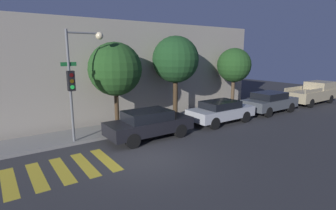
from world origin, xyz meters
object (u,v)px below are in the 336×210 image
(sedan_near_corner, at_px, (149,123))
(pickup_truck, at_px, (313,93))
(tree_near_corner, at_px, (115,69))
(tree_far_end, at_px, (234,65))
(traffic_light_pole, at_px, (78,71))
(sedan_middle, at_px, (221,111))
(sedan_far_end, at_px, (270,102))
(tree_midblock, at_px, (176,60))

(sedan_near_corner, relative_size, pickup_truck, 0.84)
(tree_near_corner, bearing_deg, tree_far_end, 0.00)
(traffic_light_pole, bearing_deg, sedan_middle, -8.84)
(sedan_middle, relative_size, pickup_truck, 0.83)
(tree_far_end, bearing_deg, sedan_far_end, -65.05)
(sedan_near_corner, xyz_separation_m, tree_near_corner, (-0.62, 2.48, 2.61))
(sedan_far_end, bearing_deg, sedan_near_corner, 180.00)
(sedan_middle, xyz_separation_m, pickup_truck, (11.12, 0.00, 0.16))
(tree_midblock, height_order, tree_far_end, tree_midblock)
(traffic_light_pole, distance_m, sedan_middle, 8.69)
(sedan_near_corner, height_order, tree_far_end, tree_far_end)
(pickup_truck, relative_size, tree_midblock, 0.98)
(sedan_near_corner, distance_m, sedan_middle, 5.15)
(traffic_light_pole, height_order, sedan_near_corner, traffic_light_pole)
(tree_midblock, xyz_separation_m, tree_far_end, (5.50, 0.00, -0.51))
(sedan_far_end, height_order, pickup_truck, pickup_truck)
(traffic_light_pole, height_order, tree_far_end, traffic_light_pole)
(pickup_truck, height_order, tree_near_corner, tree_near_corner)
(sedan_near_corner, relative_size, sedan_middle, 1.02)
(traffic_light_pole, relative_size, tree_near_corner, 1.09)
(sedan_far_end, relative_size, tree_far_end, 0.94)
(tree_near_corner, relative_size, tree_far_end, 1.05)
(traffic_light_pole, xyz_separation_m, tree_near_corner, (2.38, 1.21, -0.07))
(pickup_truck, bearing_deg, tree_midblock, 169.03)
(tree_midblock, bearing_deg, sedan_near_corner, -144.59)
(traffic_light_pole, bearing_deg, tree_midblock, 10.56)
(sedan_far_end, bearing_deg, tree_midblock, 159.55)
(sedan_far_end, distance_m, tree_near_corner, 11.35)
(sedan_near_corner, bearing_deg, traffic_light_pole, 157.12)
(sedan_near_corner, height_order, tree_near_corner, tree_near_corner)
(sedan_middle, bearing_deg, traffic_light_pole, 171.16)
(traffic_light_pole, bearing_deg, sedan_near_corner, -22.88)
(tree_near_corner, distance_m, tree_far_end, 9.61)
(sedan_far_end, distance_m, pickup_truck, 6.14)
(sedan_near_corner, bearing_deg, tree_midblock, 35.41)
(tree_near_corner, bearing_deg, sedan_middle, -23.23)
(sedan_near_corner, bearing_deg, tree_far_end, 15.43)
(sedan_middle, bearing_deg, sedan_near_corner, 180.00)
(sedan_middle, height_order, tree_far_end, tree_far_end)
(pickup_truck, relative_size, tree_far_end, 1.13)
(sedan_middle, height_order, tree_near_corner, tree_near_corner)
(tree_midblock, relative_size, tree_far_end, 1.15)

